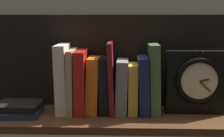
# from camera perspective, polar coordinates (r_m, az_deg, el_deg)

# --- Properties ---
(ground_plane) EXTENTS (0.91, 0.27, 0.03)m
(ground_plane) POSITION_cam_1_polar(r_m,az_deg,el_deg) (1.12, -0.18, -8.98)
(ground_plane) COLOR #4C2D19
(back_panel) EXTENTS (0.91, 0.01, 0.35)m
(back_panel) POSITION_cam_1_polar(r_m,az_deg,el_deg) (1.21, 0.05, 1.41)
(back_panel) COLOR black
(back_panel) RESTS_ON ground_plane
(book_white_catcher) EXTENTS (0.04, 0.15, 0.24)m
(book_white_catcher) POSITION_cam_1_polar(r_m,az_deg,el_deg) (1.15, -8.80, -1.76)
(book_white_catcher) COLOR silver
(book_white_catcher) RESTS_ON ground_plane
(book_tan_shortstories) EXTENTS (0.02, 0.16, 0.23)m
(book_tan_shortstories) POSITION_cam_1_polar(r_m,az_deg,el_deg) (1.14, -7.16, -2.22)
(book_tan_shortstories) COLOR tan
(book_tan_shortstories) RESTS_ON ground_plane
(book_red_requiem) EXTENTS (0.04, 0.16, 0.22)m
(book_red_requiem) POSITION_cam_1_polar(r_m,az_deg,el_deg) (1.14, -5.56, -2.33)
(book_red_requiem) COLOR red
(book_red_requiem) RESTS_ON ground_plane
(book_orange_pandolfini) EXTENTS (0.05, 0.12, 0.20)m
(book_orange_pandolfini) POSITION_cam_1_polar(r_m,az_deg,el_deg) (1.14, -3.44, -2.97)
(book_orange_pandolfini) COLOR orange
(book_orange_pandolfini) RESTS_ON ground_plane
(book_black_skeptic) EXTENTS (0.04, 0.13, 0.20)m
(book_black_skeptic) POSITION_cam_1_polar(r_m,az_deg,el_deg) (1.13, -1.35, -2.93)
(book_black_skeptic) COLOR black
(book_black_skeptic) RESTS_ON ground_plane
(book_maroon_dawkins) EXTENTS (0.03, 0.16, 0.25)m
(book_maroon_dawkins) POSITION_cam_1_polar(r_m,az_deg,el_deg) (1.13, 0.14, -1.64)
(book_maroon_dawkins) COLOR maroon
(book_maroon_dawkins) RESTS_ON ground_plane
(book_gray_chess) EXTENTS (0.05, 0.14, 0.19)m
(book_gray_chess) POSITION_cam_1_polar(r_m,az_deg,el_deg) (1.13, 1.75, -3.23)
(book_gray_chess) COLOR gray
(book_gray_chess) RESTS_ON ground_plane
(book_yellow_seinlanguage) EXTENTS (0.03, 0.12, 0.18)m
(book_yellow_seinlanguage) POSITION_cam_1_polar(r_m,az_deg,el_deg) (1.13, 3.76, -3.57)
(book_yellow_seinlanguage) COLOR gold
(book_yellow_seinlanguage) RESTS_ON ground_plane
(book_navy_bierce) EXTENTS (0.04, 0.15, 0.20)m
(book_navy_bierce) POSITION_cam_1_polar(r_m,az_deg,el_deg) (1.13, 5.67, -2.95)
(book_navy_bierce) COLOR #192147
(book_navy_bierce) RESTS_ON ground_plane
(book_green_romantic) EXTENTS (0.04, 0.12, 0.25)m
(book_green_romantic) POSITION_cam_1_polar(r_m,az_deg,el_deg) (1.13, 7.61, -1.83)
(book_green_romantic) COLOR #476B44
(book_green_romantic) RESTS_ON ground_plane
(framed_clock) EXTENTS (0.22, 0.07, 0.23)m
(framed_clock) POSITION_cam_1_polar(r_m,az_deg,el_deg) (1.16, 15.25, -2.32)
(framed_clock) COLOR black
(framed_clock) RESTS_ON ground_plane
(book_stack_side) EXTENTS (0.16, 0.14, 0.04)m
(book_stack_side) POSITION_cam_1_polar(r_m,az_deg,el_deg) (1.16, -16.50, -7.02)
(book_stack_side) COLOR #232D4C
(book_stack_side) RESTS_ON ground_plane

